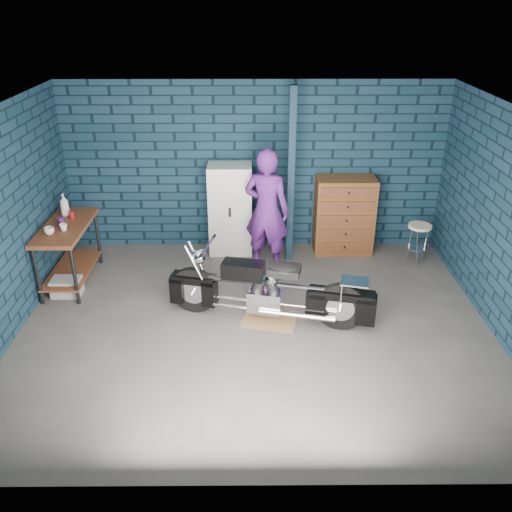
{
  "coord_description": "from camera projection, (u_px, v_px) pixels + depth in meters",
  "views": [
    {
      "loc": [
        -0.03,
        -5.85,
        3.9
      ],
      "look_at": [
        0.01,
        0.3,
        0.86
      ],
      "focal_mm": 38.0,
      "sensor_mm": 36.0,
      "label": 1
    }
  ],
  "objects": [
    {
      "name": "room_walls",
      "position": [
        255.0,
        170.0,
        6.63
      ],
      "size": [
        6.02,
        5.01,
        2.71
      ],
      "color": "#102938",
      "rests_on": "ground"
    },
    {
      "name": "shop_stool",
      "position": [
        417.0,
        244.0,
        8.44
      ],
      "size": [
        0.43,
        0.43,
        0.65
      ],
      "primitive_type": null,
      "rotation": [
        0.0,
        0.0,
        0.23
      ],
      "color": "beige",
      "rests_on": "ground"
    },
    {
      "name": "ground",
      "position": [
        255.0,
        326.0,
        6.98
      ],
      "size": [
        6.0,
        6.0,
        0.0
      ],
      "primitive_type": "plane",
      "color": "#54514E",
      "rests_on": "ground"
    },
    {
      "name": "mug_purple",
      "position": [
        61.0,
        222.0,
        7.58
      ],
      "size": [
        0.1,
        0.1,
        0.12
      ],
      "primitive_type": "cylinder",
      "rotation": [
        0.0,
        0.0,
        -0.13
      ],
      "color": "#4F1861",
      "rests_on": "workbench"
    },
    {
      "name": "mug_red",
      "position": [
        72.0,
        215.0,
        7.83
      ],
      "size": [
        0.09,
        0.09,
        0.1
      ],
      "primitive_type": "cylinder",
      "rotation": [
        0.0,
        0.0,
        0.24
      ],
      "color": "maroon",
      "rests_on": "workbench"
    },
    {
      "name": "motorcycle",
      "position": [
        270.0,
        286.0,
        6.89
      ],
      "size": [
        2.36,
        1.11,
        1.01
      ],
      "primitive_type": null,
      "rotation": [
        0.0,
        0.0,
        -0.22
      ],
      "color": "black",
      "rests_on": "ground"
    },
    {
      "name": "person",
      "position": [
        267.0,
        211.0,
        8.03
      ],
      "size": [
        0.8,
        0.65,
        1.89
      ],
      "primitive_type": "imported",
      "rotation": [
        0.0,
        0.0,
        2.81
      ],
      "color": "#551F75",
      "rests_on": "ground"
    },
    {
      "name": "workbench",
      "position": [
        70.0,
        254.0,
        7.83
      ],
      "size": [
        0.6,
        1.4,
        0.91
      ],
      "primitive_type": "cube",
      "color": "brown",
      "rests_on": "ground"
    },
    {
      "name": "bottle",
      "position": [
        64.0,
        205.0,
        7.89
      ],
      "size": [
        0.14,
        0.14,
        0.33
      ],
      "primitive_type": "imported",
      "rotation": [
        0.0,
        0.0,
        -0.09
      ],
      "color": "#979BA0",
      "rests_on": "workbench"
    },
    {
      "name": "tool_chest",
      "position": [
        344.0,
        216.0,
        8.71
      ],
      "size": [
        0.94,
        0.52,
        1.25
      ],
      "primitive_type": "cube",
      "color": "brown",
      "rests_on": "ground"
    },
    {
      "name": "support_post",
      "position": [
        291.0,
        178.0,
        8.13
      ],
      "size": [
        0.1,
        0.1,
        2.7
      ],
      "primitive_type": "cube",
      "color": "#102332",
      "rests_on": "ground"
    },
    {
      "name": "locker",
      "position": [
        230.0,
        210.0,
        8.65
      ],
      "size": [
        0.68,
        0.49,
        1.47
      ],
      "primitive_type": "cube",
      "color": "silver",
      "rests_on": "ground"
    },
    {
      "name": "cup_a",
      "position": [
        49.0,
        231.0,
        7.32
      ],
      "size": [
        0.17,
        0.17,
        0.1
      ],
      "primitive_type": "imported",
      "rotation": [
        0.0,
        0.0,
        0.37
      ],
      "color": "beige",
      "rests_on": "workbench"
    },
    {
      "name": "drip_mat",
      "position": [
        270.0,
        319.0,
        7.11
      ],
      "size": [
        0.79,
        0.66,
        0.01
      ],
      "primitive_type": "cube",
      "rotation": [
        0.0,
        0.0,
        -0.22
      ],
      "color": "olive",
      "rests_on": "ground"
    },
    {
      "name": "storage_bin",
      "position": [
        67.0,
        287.0,
        7.64
      ],
      "size": [
        0.4,
        0.29,
        0.25
      ],
      "primitive_type": "cube",
      "color": "#979BA0",
      "rests_on": "ground"
    },
    {
      "name": "cup_b",
      "position": [
        63.0,
        227.0,
        7.43
      ],
      "size": [
        0.14,
        0.14,
        0.1
      ],
      "primitive_type": "imported",
      "rotation": [
        0.0,
        0.0,
        -0.37
      ],
      "color": "beige",
      "rests_on": "workbench"
    }
  ]
}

